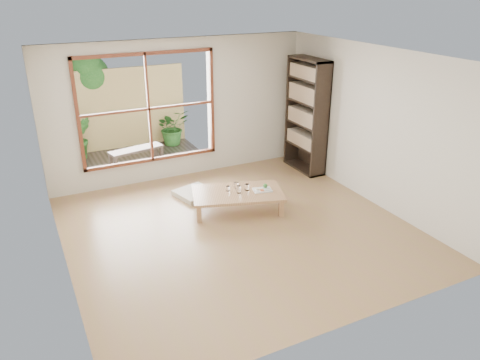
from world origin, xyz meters
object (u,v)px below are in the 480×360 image
(low_table, at_px, (237,194))
(food_tray, at_px, (263,189))
(garden_bench, at_px, (136,151))
(bookshelf, at_px, (307,116))

(low_table, relative_size, food_tray, 4.92)
(low_table, bearing_deg, food_tray, 1.24)
(low_table, distance_m, garden_bench, 2.89)
(low_table, distance_m, food_tray, 0.43)
(garden_bench, bearing_deg, low_table, -82.03)
(bookshelf, height_order, food_tray, bookshelf)
(low_table, relative_size, garden_bench, 1.45)
(garden_bench, bearing_deg, bookshelf, -40.72)
(low_table, bearing_deg, garden_bench, 127.19)
(low_table, height_order, food_tray, food_tray)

